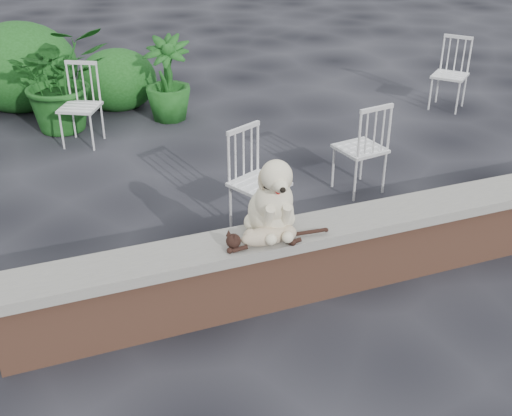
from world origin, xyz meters
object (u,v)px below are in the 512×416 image
object	(u,v)px
chair_b	(80,106)
potted_plant_b	(167,79)
chair_c	(360,147)
cat	(268,234)
dog	(271,193)
chair_a	(259,182)
chair_d	(450,74)
potted_plant_a	(60,78)

from	to	relation	value
chair_b	potted_plant_b	distance (m)	1.24
chair_c	chair_b	distance (m)	3.29
cat	dog	bearing A→B (deg)	69.79
chair_c	chair_a	bearing A→B (deg)	8.88
chair_a	chair_d	bearing A→B (deg)	5.97
dog	potted_plant_b	world-z (taller)	dog
chair_d	chair_b	size ratio (longest dim) A/B	1.00
dog	chair_c	size ratio (longest dim) A/B	0.66
potted_plant_a	potted_plant_b	size ratio (longest dim) A/B	1.22
dog	potted_plant_a	bearing A→B (deg)	111.52
chair_b	potted_plant_a	size ratio (longest dim) A/B	0.73
dog	chair_c	xyz separation A→B (m)	(1.52, 1.38, -0.42)
cat	chair_b	bearing A→B (deg)	110.02
cat	chair_c	xyz separation A→B (m)	(1.60, 1.53, -0.19)
cat	chair_a	xyz separation A→B (m)	(0.38, 1.15, -0.19)
chair_d	potted_plant_b	distance (m)	3.72
chair_d	cat	bearing A→B (deg)	-89.85
dog	chair_b	size ratio (longest dim) A/B	0.66
chair_a	potted_plant_a	bearing A→B (deg)	87.39
chair_b	potted_plant_a	bearing A→B (deg)	130.89
chair_d	chair_b	world-z (taller)	same
dog	chair_c	bearing A→B (deg)	50.10
chair_d	potted_plant_a	size ratio (longest dim) A/B	0.73
chair_d	potted_plant_b	size ratio (longest dim) A/B	0.88
chair_a	chair_c	size ratio (longest dim) A/B	1.00
chair_c	potted_plant_a	distance (m)	3.80
dog	cat	distance (m)	0.29
chair_a	chair_d	size ratio (longest dim) A/B	1.00
dog	chair_a	bearing A→B (deg)	80.98
dog	chair_a	size ratio (longest dim) A/B	0.66
potted_plant_a	dog	bearing A→B (deg)	-76.34
dog	cat	bearing A→B (deg)	-110.21
cat	chair_a	bearing A→B (deg)	79.41
dog	potted_plant_a	size ratio (longest dim) A/B	0.48
dog	potted_plant_b	distance (m)	4.10
chair_c	potted_plant_b	world-z (taller)	potted_plant_b
chair_a	potted_plant_b	bearing A→B (deg)	65.70
dog	chair_d	size ratio (longest dim) A/B	0.66
dog	potted_plant_a	distance (m)	4.33
cat	chair_d	world-z (taller)	chair_d
chair_b	potted_plant_b	size ratio (longest dim) A/B	0.88
cat	potted_plant_b	xyz separation A→B (m)	(0.34, 4.23, -0.12)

